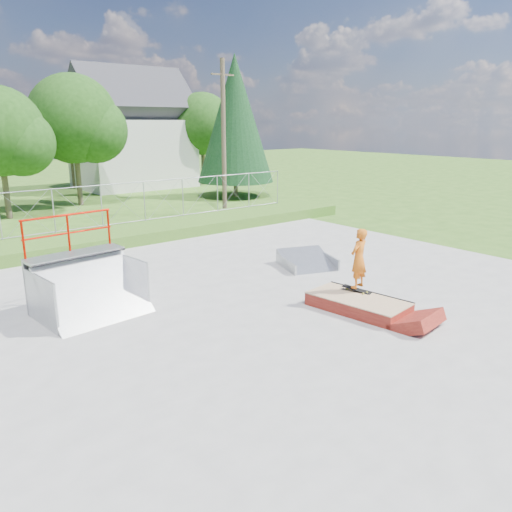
{
  "coord_description": "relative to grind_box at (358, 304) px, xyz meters",
  "views": [
    {
      "loc": [
        -8.16,
        -10.01,
        4.86
      ],
      "look_at": [
        0.64,
        0.83,
        1.1
      ],
      "focal_mm": 35.0,
      "sensor_mm": 36.0,
      "label": 1
    }
  ],
  "objects": [
    {
      "name": "conifer_tree",
      "position": [
        10.26,
        19.09,
        4.85
      ],
      "size": [
        5.04,
        5.04,
        9.1
      ],
      "color": "brown",
      "rests_on": "ground"
    },
    {
      "name": "chain_link_fence",
      "position": [
        -1.74,
        12.59,
        1.21
      ],
      "size": [
        20.0,
        0.06,
        1.8
      ],
      "primitive_type": null,
      "color": "#9D9FA5",
      "rests_on": "grass_berm"
    },
    {
      "name": "concrete_pad",
      "position": [
        -1.74,
        2.09,
        -0.17
      ],
      "size": [
        20.0,
        16.0,
        0.04
      ],
      "primitive_type": "cube",
      "color": "gray",
      "rests_on": "ground"
    },
    {
      "name": "utility_pole",
      "position": [
        5.76,
        14.09,
        3.81
      ],
      "size": [
        0.24,
        0.24,
        8.0
      ],
      "primitive_type": "cylinder",
      "color": "brown",
      "rests_on": "ground"
    },
    {
      "name": "skateboard",
      "position": [
        0.37,
        0.35,
        0.24
      ],
      "size": [
        0.48,
        0.82,
        0.13
      ],
      "primitive_type": "cube",
      "rotation": [
        0.14,
        0.0,
        0.34
      ],
      "color": "black",
      "rests_on": "grind_box"
    },
    {
      "name": "tree_back_mid",
      "position": [
        3.47,
        29.94,
        3.44
      ],
      "size": [
        4.08,
        3.84,
        5.7
      ],
      "color": "brown",
      "rests_on": "ground"
    },
    {
      "name": "ground",
      "position": [
        -1.74,
        2.09,
        -0.19
      ],
      "size": [
        120.0,
        120.0,
        0.0
      ],
      "primitive_type": "plane",
      "color": "#335D1A",
      "rests_on": "ground"
    },
    {
      "name": "gable_house",
      "position": [
        7.26,
        28.09,
        3.64
      ],
      "size": [
        8.4,
        6.08,
        8.94
      ],
      "color": "beige",
      "rests_on": "ground"
    },
    {
      "name": "flat_bank_ramp",
      "position": [
        1.87,
        3.77,
        0.06
      ],
      "size": [
        2.14,
        2.21,
        0.5
      ],
      "primitive_type": null,
      "rotation": [
        0.0,
        0.0,
        -0.35
      ],
      "color": "#A0A4A8",
      "rests_on": "concrete_pad"
    },
    {
      "name": "grass_berm",
      "position": [
        -1.74,
        11.59,
        0.06
      ],
      "size": [
        24.0,
        3.0,
        0.5
      ],
      "primitive_type": "cube",
      "color": "#335D1A",
      "rests_on": "ground"
    },
    {
      "name": "tree_right_far",
      "position": [
        12.52,
        25.91,
        4.35
      ],
      "size": [
        5.1,
        4.8,
        7.12
      ],
      "color": "brown",
      "rests_on": "ground"
    },
    {
      "name": "skater",
      "position": [
        0.37,
        0.35,
        1.05
      ],
      "size": [
        0.65,
        0.49,
        1.63
      ],
      "primitive_type": "imported",
      "rotation": [
        0.0,
        0.0,
        3.32
      ],
      "color": "orange",
      "rests_on": "grind_box"
    },
    {
      "name": "tree_left_near",
      "position": [
        -3.49,
        19.92,
        4.04
      ],
      "size": [
        4.76,
        4.48,
        6.65
      ],
      "color": "brown",
      "rests_on": "ground"
    },
    {
      "name": "tree_center",
      "position": [
        1.04,
        21.9,
        4.65
      ],
      "size": [
        5.44,
        5.12,
        7.6
      ],
      "color": "brown",
      "rests_on": "ground"
    },
    {
      "name": "quarter_pipe",
      "position": [
        -5.54,
        4.19,
        1.07
      ],
      "size": [
        2.72,
        2.37,
        2.52
      ],
      "primitive_type": null,
      "rotation": [
        0.0,
        0.0,
        0.1
      ],
      "color": "#A0A4A8",
      "rests_on": "concrete_pad"
    },
    {
      "name": "grind_box",
      "position": [
        0.0,
        0.0,
        0.0
      ],
      "size": [
        1.6,
        2.75,
        0.39
      ],
      "rotation": [
        0.0,
        0.0,
        0.13
      ],
      "color": "maroon",
      "rests_on": "concrete_pad"
    }
  ]
}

